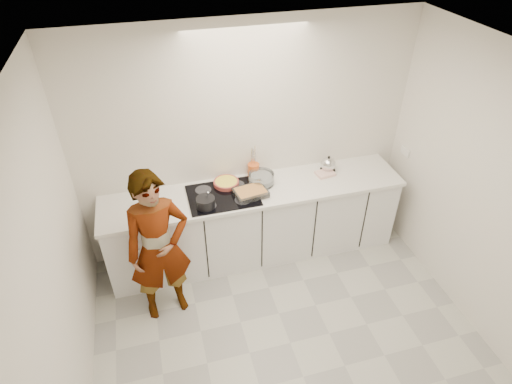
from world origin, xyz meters
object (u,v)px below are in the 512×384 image
object	(u,v)px
cook	(159,248)
tart_dish	(226,183)
baking_dish	(251,192)
utensil_crock	(254,170)
kettle	(328,165)
hob	(223,195)
saucepan	(206,202)
mixing_bowl	(261,179)

from	to	relation	value
cook	tart_dish	bearing A→B (deg)	31.46
baking_dish	utensil_crock	distance (m)	0.37
baking_dish	kettle	bearing A→B (deg)	13.70
hob	tart_dish	xyz separation A→B (m)	(0.07, 0.17, 0.03)
saucepan	cook	world-z (taller)	cook
cook	hob	bearing A→B (deg)	26.20
utensil_crock	cook	bearing A→B (deg)	-144.88
hob	kettle	distance (m)	1.25
baking_dish	mixing_bowl	distance (m)	0.25
mixing_bowl	utensil_crock	xyz separation A→B (m)	(-0.04, 0.16, 0.02)
tart_dish	baking_dish	bearing A→B (deg)	-51.20
mixing_bowl	cook	world-z (taller)	cook
mixing_bowl	kettle	distance (m)	0.79
kettle	cook	distance (m)	2.07
hob	utensil_crock	world-z (taller)	utensil_crock
hob	mixing_bowl	bearing A→B (deg)	13.80
kettle	utensil_crock	bearing A→B (deg)	172.15
mixing_bowl	utensil_crock	size ratio (longest dim) A/B	1.95
mixing_bowl	hob	bearing A→B (deg)	-166.20
baking_dish	cook	size ratio (longest dim) A/B	0.22
kettle	mixing_bowl	bearing A→B (deg)	-176.82
hob	saucepan	world-z (taller)	saucepan
saucepan	baking_dish	world-z (taller)	saucepan
kettle	cook	bearing A→B (deg)	-161.00
tart_dish	kettle	xyz separation A→B (m)	(1.16, -0.02, 0.04)
tart_dish	saucepan	distance (m)	0.43
saucepan	cook	bearing A→B (deg)	-144.38
utensil_crock	tart_dish	bearing A→B (deg)	-163.82
saucepan	utensil_crock	distance (m)	0.74
hob	tart_dish	size ratio (longest dim) A/B	2.13
tart_dish	cook	size ratio (longest dim) A/B	0.21
hob	kettle	size ratio (longest dim) A/B	3.56
saucepan	hob	bearing A→B (deg)	36.78
baking_dish	tart_dish	bearing A→B (deg)	128.80
baking_dish	mixing_bowl	world-z (taller)	mixing_bowl
saucepan	cook	distance (m)	0.65
tart_dish	kettle	size ratio (longest dim) A/B	1.67
hob	tart_dish	bearing A→B (deg)	66.66
baking_dish	kettle	world-z (taller)	kettle
cook	utensil_crock	bearing A→B (deg)	25.36
baking_dish	kettle	distance (m)	0.99
hob	mixing_bowl	world-z (taller)	mixing_bowl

